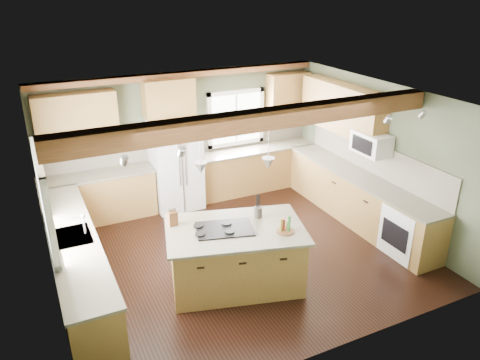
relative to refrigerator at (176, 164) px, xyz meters
name	(u,v)px	position (x,y,z in m)	size (l,w,h in m)	color
floor	(237,253)	(0.30, -2.12, -0.90)	(5.60, 5.60, 0.00)	black
ceiling	(237,98)	(0.30, -2.12, 1.70)	(5.60, 5.60, 0.00)	silver
wall_back	(183,136)	(0.30, 0.38, 0.40)	(5.60, 5.60, 0.00)	#404632
wall_left	(45,218)	(-2.50, -2.12, 0.40)	(5.00, 5.00, 0.00)	#404632
wall_right	(378,154)	(3.10, -2.12, 0.40)	(5.00, 5.00, 0.00)	#404632
ceiling_beam	(260,120)	(0.30, -2.86, 1.57)	(5.55, 0.26, 0.26)	#532B17
soffit_trim	(182,75)	(0.30, 0.28, 1.64)	(5.55, 0.20, 0.10)	#532B17
backsplash_back	(184,141)	(0.30, 0.36, 0.31)	(5.58, 0.03, 0.58)	brown
backsplash_right	(374,158)	(3.08, -2.07, 0.31)	(0.03, 3.70, 0.58)	brown
base_cab_back_left	(100,198)	(-1.49, 0.08, -0.46)	(2.02, 0.60, 0.88)	brown
counter_back_left	(97,175)	(-1.49, 0.08, 0.00)	(2.06, 0.64, 0.04)	#484235
base_cab_back_right	(256,169)	(1.79, 0.08, -0.46)	(2.62, 0.60, 0.88)	brown
counter_back_right	(256,149)	(1.79, 0.08, 0.00)	(2.66, 0.64, 0.04)	#484235
base_cab_left	(77,265)	(-2.20, -2.07, -0.46)	(0.60, 3.70, 0.88)	brown
counter_left	(72,237)	(-2.20, -2.07, 0.00)	(0.64, 3.74, 0.04)	#484235
base_cab_right	(358,199)	(2.80, -2.07, -0.46)	(0.60, 3.70, 0.88)	brown
counter_right	(360,176)	(2.80, -2.07, 0.00)	(0.64, 3.74, 0.04)	#484235
upper_cab_back_left	(76,119)	(-1.69, 0.21, 1.05)	(1.40, 0.35, 0.90)	brown
upper_cab_over_fridge	(169,98)	(0.00, 0.21, 1.25)	(0.96, 0.35, 0.70)	brown
upper_cab_right	(342,108)	(2.92, -1.22, 1.05)	(0.35, 2.20, 0.90)	brown
upper_cab_back_corner	(288,95)	(2.60, 0.21, 1.05)	(0.90, 0.35, 0.90)	brown
window_left	(43,199)	(-2.48, -2.07, 0.65)	(0.04, 1.60, 1.05)	white
window_back	(235,118)	(1.45, 0.36, 0.65)	(1.10, 0.04, 1.00)	white
sink	(72,237)	(-2.20, -2.07, 0.01)	(0.50, 0.65, 0.03)	#262628
faucet	(84,225)	(-2.02, -2.07, 0.15)	(0.02, 0.02, 0.28)	#B2B2B7
dishwasher	(94,321)	(-2.19, -3.37, -0.47)	(0.60, 0.60, 0.84)	white
oven	(409,231)	(2.79, -3.37, -0.47)	(0.60, 0.72, 0.84)	white
microwave	(371,143)	(2.88, -2.17, 0.65)	(0.40, 0.70, 0.38)	white
pendant_left	(201,168)	(-0.52, -2.74, 0.98)	(0.18, 0.18, 0.16)	#B2B2B7
pendant_right	(268,163)	(0.37, -2.98, 0.98)	(0.18, 0.18, 0.16)	#B2B2B7
refrigerator	(176,164)	(0.00, 0.00, 0.00)	(0.90, 0.74, 1.80)	silver
island	(235,257)	(-0.08, -2.86, -0.46)	(1.84, 1.13, 0.88)	brown
island_top	(235,230)	(-0.08, -2.86, 0.00)	(1.96, 1.25, 0.04)	#484235
cooktop	(225,229)	(-0.23, -2.82, 0.03)	(0.80, 0.53, 0.02)	black
knife_block	(173,218)	(-0.84, -2.38, 0.13)	(0.13, 0.10, 0.22)	brown
utensil_crock	(258,212)	(0.38, -2.69, 0.10)	(0.12, 0.12, 0.16)	#39342D
bottle_tray	(286,224)	(0.52, -3.25, 0.14)	(0.25, 0.25, 0.23)	brown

